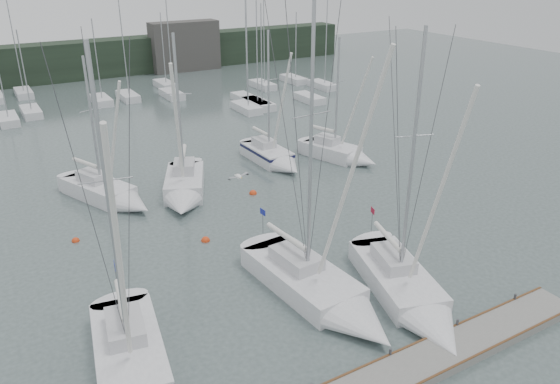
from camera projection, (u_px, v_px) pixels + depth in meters
The scene contains 15 objects.
ground at pixel (299, 326), 25.60m from camera, with size 160.00×160.00×0.00m, color #455452.
far_treeline at pixel (54, 62), 73.53m from camera, with size 90.00×4.00×5.00m, color black.
far_building_right at pixel (185, 46), 79.90m from camera, with size 10.00×3.00×7.00m, color #403E3B.
mast_forest at pixel (88, 104), 61.24m from camera, with size 58.49×25.24×14.80m.
sailboat_near_left at pixel (134, 377), 21.69m from camera, with size 4.20×9.55×14.45m.
sailboat_near_center at pixel (329, 298), 26.76m from camera, with size 3.81×10.47×15.97m.
sailboat_near_right at pixel (413, 299), 26.65m from camera, with size 5.36×9.84×14.23m.
sailboat_mid_b at pixel (112, 196), 38.00m from camera, with size 5.35×8.43×10.80m.
sailboat_mid_c at pixel (184, 191), 38.54m from camera, with size 5.53×8.04×12.15m.
sailboat_mid_d at pixel (275, 158), 44.84m from camera, with size 2.59×7.22×11.46m.
sailboat_mid_e at pixel (344, 154), 45.75m from camera, with size 4.43×7.20×10.79m.
buoy_a at pixel (205, 241), 33.15m from camera, with size 0.54×0.54×0.54m, color red.
buoy_b at pixel (253, 194), 39.63m from camera, with size 0.56×0.56×0.56m, color red.
buoy_c at pixel (76, 241), 33.11m from camera, with size 0.47×0.47×0.47m, color red.
seagull at pixel (239, 176), 23.92m from camera, with size 0.99×0.46×0.20m.
Camera 1 is at (-11.37, -17.57, 16.06)m, focal length 35.00 mm.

